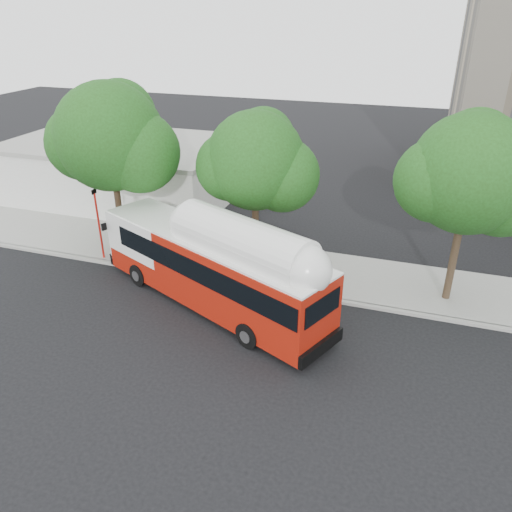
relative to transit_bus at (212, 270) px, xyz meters
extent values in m
plane|color=black|center=(1.75, -1.78, -1.91)|extent=(120.00, 120.00, 0.00)
cube|color=gray|center=(1.75, 4.72, -1.84)|extent=(60.00, 5.00, 0.15)
cube|color=gray|center=(1.75, 2.12, -1.84)|extent=(60.00, 0.30, 0.15)
cube|color=maroon|center=(-1.25, 2.12, -1.83)|extent=(10.00, 0.32, 0.16)
cylinder|color=#2D2116|center=(-7.25, 3.72, 1.13)|extent=(0.36, 0.36, 6.08)
sphere|color=#1C4313|center=(-7.25, 3.72, 4.93)|extent=(5.80, 5.80, 5.80)
sphere|color=#1C4313|center=(-5.66, 3.92, 4.17)|extent=(4.35, 4.35, 4.35)
cylinder|color=#2D2116|center=(0.75, 4.22, 0.81)|extent=(0.36, 0.36, 5.44)
sphere|color=#1C4313|center=(0.75, 4.22, 4.21)|extent=(5.00, 5.00, 5.00)
sphere|color=#1C4313|center=(2.12, 4.42, 3.53)|extent=(3.75, 3.75, 3.75)
cylinder|color=#2D2116|center=(10.75, 4.02, 0.97)|extent=(0.36, 0.36, 5.76)
sphere|color=#1C4313|center=(10.75, 4.02, 4.57)|extent=(5.40, 5.40, 5.40)
sphere|color=#1C4313|center=(12.23, 4.22, 3.85)|extent=(4.05, 4.05, 4.05)
cube|color=silver|center=(-12.25, 12.22, 0.09)|extent=(16.00, 10.00, 4.00)
cube|color=gray|center=(-12.25, 12.22, 2.19)|extent=(16.20, 10.20, 0.30)
cube|color=#9E180A|center=(-0.09, 0.04, 0.01)|extent=(12.85, 7.84, 3.10)
cube|color=black|center=(0.40, -0.18, 0.66)|extent=(11.70, 7.37, 1.02)
cube|color=white|center=(-0.09, 0.04, 1.61)|extent=(12.81, 7.76, 0.11)
cube|color=white|center=(1.86, -0.84, 1.89)|extent=(7.12, 4.78, 0.59)
cube|color=black|center=(-6.47, 2.94, -1.38)|extent=(1.58, 2.11, 0.06)
imported|color=#282095|center=(-6.47, 2.94, -0.86)|extent=(1.34, 1.94, 0.97)
cylinder|color=red|center=(-7.83, 2.48, 0.10)|extent=(0.12, 0.12, 4.02)
cube|color=black|center=(-7.83, 2.48, 2.21)|extent=(0.05, 0.40, 0.25)
camera|label=1|loc=(8.45, -18.99, 11.16)|focal=35.00mm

